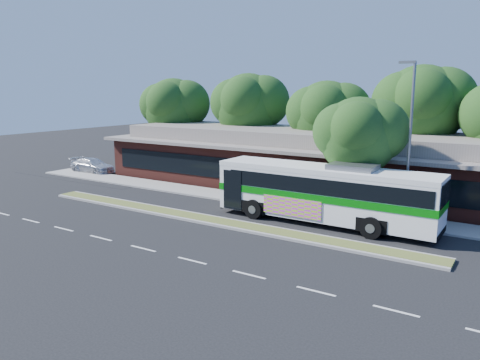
{
  "coord_description": "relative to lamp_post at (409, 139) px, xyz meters",
  "views": [
    {
      "loc": [
        15.56,
        -20.6,
        7.59
      ],
      "look_at": [
        0.12,
        3.5,
        2.0
      ],
      "focal_mm": 35.0,
      "sensor_mm": 36.0,
      "label": 1
    }
  ],
  "objects": [
    {
      "name": "median_strip",
      "position": [
        -9.56,
        -5.4,
        -4.83
      ],
      "size": [
        26.0,
        1.1,
        0.15
      ],
      "primitive_type": "cube",
      "color": "#525B26",
      "rests_on": "ground"
    },
    {
      "name": "tree_bg_b",
      "position": [
        -16.13,
        10.14,
        1.24
      ],
      "size": [
        6.69,
        6.0,
        9.0
      ],
      "color": "black",
      "rests_on": "ground"
    },
    {
      "name": "lamp_post",
      "position": [
        0.0,
        0.0,
        0.0
      ],
      "size": [
        0.93,
        0.18,
        9.07
      ],
      "color": "slate",
      "rests_on": "ground"
    },
    {
      "name": "ground",
      "position": [
        -9.56,
        -6.0,
        -4.9
      ],
      "size": [
        120.0,
        120.0,
        0.0
      ],
      "primitive_type": "plane",
      "color": "black",
      "rests_on": "ground"
    },
    {
      "name": "sedan",
      "position": [
        -28.35,
        1.8,
        -4.24
      ],
      "size": [
        4.64,
        1.99,
        1.33
      ],
      "primitive_type": "imported",
      "rotation": [
        0.0,
        0.0,
        1.6
      ],
      "color": "silver",
      "rests_on": "ground"
    },
    {
      "name": "plaza_building",
      "position": [
        -9.56,
        6.99,
        -2.77
      ],
      "size": [
        33.2,
        11.2,
        4.45
      ],
      "color": "#58231B",
      "rests_on": "ground"
    },
    {
      "name": "tree_bg_a",
      "position": [
        -24.15,
        9.14,
        0.97
      ],
      "size": [
        6.47,
        5.8,
        8.63
      ],
      "color": "black",
      "rests_on": "ground"
    },
    {
      "name": "parking_lot",
      "position": [
        -27.56,
        4.0,
        -4.9
      ],
      "size": [
        14.0,
        12.0,
        0.01
      ],
      "primitive_type": "cube",
      "color": "black",
      "rests_on": "ground"
    },
    {
      "name": "sidewalk",
      "position": [
        -9.56,
        0.4,
        -4.84
      ],
      "size": [
        44.0,
        2.6,
        0.12
      ],
      "primitive_type": "cube",
      "color": "gray",
      "rests_on": "ground"
    },
    {
      "name": "transit_bus",
      "position": [
        -3.88,
        -2.2,
        -2.92
      ],
      "size": [
        12.75,
        3.04,
        3.57
      ],
      "rotation": [
        0.0,
        0.0,
        -0.0
      ],
      "color": "white",
      "rests_on": "ground"
    },
    {
      "name": "sidewalk_tree",
      "position": [
        -2.6,
        0.31,
        0.06
      ],
      "size": [
        5.13,
        4.6,
        7.16
      ],
      "color": "black",
      "rests_on": "ground"
    },
    {
      "name": "tree_bg_c",
      "position": [
        -8.16,
        9.13,
        0.69
      ],
      "size": [
        6.24,
        5.6,
        8.26
      ],
      "color": "black",
      "rests_on": "ground"
    },
    {
      "name": "tree_bg_d",
      "position": [
        -1.12,
        10.15,
        1.52
      ],
      "size": [
        6.91,
        6.2,
        9.37
      ],
      "color": "black",
      "rests_on": "ground"
    }
  ]
}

